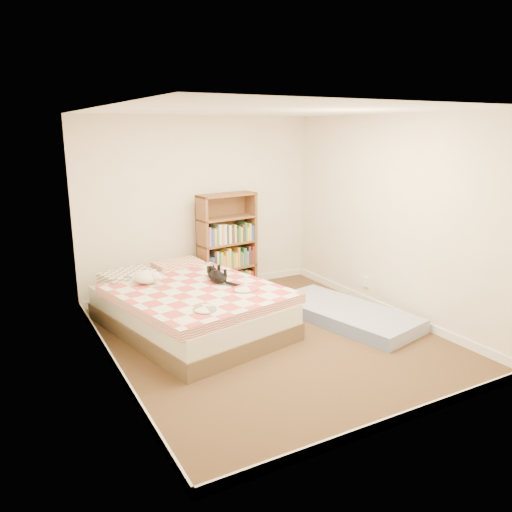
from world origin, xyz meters
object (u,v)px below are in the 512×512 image
white_dog (147,277)px  bed (189,306)px  floor_mattress (345,314)px  black_cat (216,276)px  bookshelf (227,256)px

white_dog → bed: bearing=-31.9°
floor_mattress → white_dog: white_dog is taller
black_cat → white_dog: (-0.76, 0.31, 0.01)m
black_cat → white_dog: 0.82m
bed → white_dog: bearing=131.3°
floor_mattress → white_dog: bearing=142.5°
bed → black_cat: 0.49m
bed → floor_mattress: (1.79, -0.71, -0.19)m
floor_mattress → white_dog: size_ratio=5.51×
bed → black_cat: size_ratio=3.83×
bookshelf → white_dog: bookshelf is taller
bookshelf → white_dog: bearing=-159.4°
bed → bookshelf: 1.48m
black_cat → floor_mattress: bearing=-20.0°
bed → black_cat: black_cat is taller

